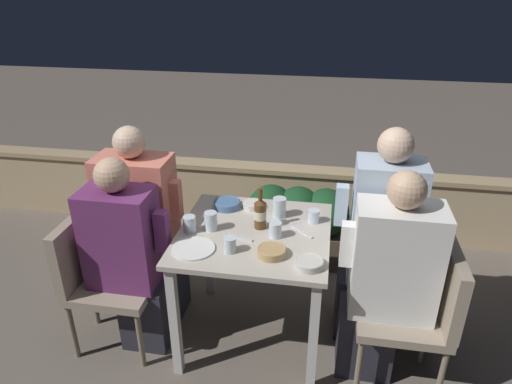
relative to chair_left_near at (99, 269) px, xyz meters
name	(u,v)px	position (x,y,z in m)	size (l,w,h in m)	color
ground_plane	(254,334)	(0.90, 0.16, -0.50)	(16.00, 16.00, 0.00)	#665B51
parapet_wall	(281,198)	(0.90, 1.51, -0.20)	(9.00, 0.18, 0.60)	tan
dining_table	(254,248)	(0.90, 0.16, 0.14)	(0.85, 0.83, 0.76)	#BCB2A3
planter_hedge	(297,220)	(1.08, 1.08, -0.17)	(0.78, 0.47, 0.60)	brown
chair_left_near	(99,269)	(0.00, 0.00, 0.00)	(0.48, 0.48, 0.83)	gray
person_purple_stripe	(129,257)	(0.20, 0.00, 0.11)	(0.48, 0.26, 1.22)	#282833
chair_left_far	(118,242)	(-0.02, 0.29, 0.00)	(0.48, 0.48, 0.83)	gray
person_coral_top	(144,226)	(0.18, 0.29, 0.14)	(0.51, 0.26, 1.30)	#282833
chair_right_near	(422,303)	(1.84, 0.01, 0.00)	(0.48, 0.48, 0.83)	gray
person_white_polo	(386,280)	(1.64, 0.01, 0.12)	(0.50, 0.26, 1.25)	#282833
chair_right_far	(408,269)	(1.80, 0.30, 0.00)	(0.48, 0.48, 0.83)	gray
person_blue_shirt	(377,239)	(1.60, 0.30, 0.19)	(0.47, 0.26, 1.36)	#282833
beer_bottle	(260,213)	(0.93, 0.21, 0.35)	(0.07, 0.07, 0.25)	brown
plate_0	(193,248)	(0.62, -0.08, 0.26)	(0.23, 0.23, 0.01)	white
bowl_0	(272,251)	(1.03, -0.06, 0.28)	(0.15, 0.15, 0.04)	tan
bowl_1	(227,204)	(0.69, 0.42, 0.28)	(0.17, 0.17, 0.05)	#4C709E
bowl_2	(309,263)	(1.23, -0.13, 0.28)	(0.15, 0.15, 0.04)	beige
bowl_3	(253,204)	(0.84, 0.44, 0.28)	(0.13, 0.13, 0.04)	silver
glass_cup_0	(190,224)	(0.55, 0.09, 0.30)	(0.07, 0.07, 0.10)	silver
glass_cup_1	(314,216)	(1.23, 0.32, 0.29)	(0.07, 0.07, 0.08)	silver
glass_cup_2	(230,245)	(0.81, -0.07, 0.30)	(0.07, 0.07, 0.08)	silver
glass_cup_3	(279,207)	(1.02, 0.36, 0.31)	(0.08, 0.08, 0.12)	silver
glass_cup_4	(275,230)	(1.03, 0.12, 0.30)	(0.07, 0.07, 0.09)	silver
glass_cup_5	(211,221)	(0.66, 0.14, 0.31)	(0.07, 0.07, 0.11)	silver
fork_0	(302,232)	(1.17, 0.19, 0.26)	(0.14, 0.13, 0.01)	silver
fork_1	(239,237)	(0.83, 0.08, 0.26)	(0.17, 0.07, 0.01)	silver
potted_plant	(134,206)	(-0.19, 0.93, -0.08)	(0.34, 0.34, 0.69)	#9E5638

